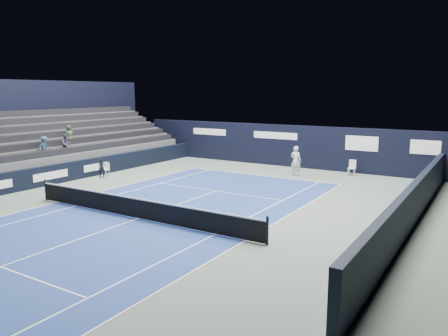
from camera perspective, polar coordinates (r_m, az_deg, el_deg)
The scene contains 13 objects.
ground at distance 21.37m, azimuth -7.52°, elevation -5.28°, with size 48.00×48.00×0.00m, color #57675D.
court_surface at distance 19.93m, azimuth -11.19°, elevation -6.50°, with size 10.97×23.77×0.01m, color navy.
enclosure_wall_right at distance 20.59m, azimuth 23.66°, elevation -4.05°, with size 0.30×22.00×1.80m, color black.
folding_chair_back_a at distance 30.69m, azimuth 16.41°, elevation 0.39°, with size 0.48×0.51×1.06m.
folding_chair_back_b at distance 31.04m, azimuth 16.37°, elevation 0.12°, with size 0.39×0.38×0.88m.
line_judge_chair at distance 30.38m, azimuth -15.12°, elevation -0.01°, with size 0.43×0.41×0.89m.
line_judge at distance 29.61m, azimuth -15.67°, elevation -0.05°, with size 0.46×0.30×1.26m, color black.
court_markings at distance 19.93m, azimuth -11.19°, elevation -6.49°, with size 11.03×23.83×0.00m.
tennis_net at distance 19.79m, azimuth -11.24°, elevation -5.10°, with size 12.90×0.10×1.10m.
back_sponsor_wall at distance 33.35m, azimuth 8.44°, elevation 2.90°, with size 26.00×0.63×3.10m.
side_barrier_left at distance 30.54m, azimuth -16.63°, elevation 0.14°, with size 0.33×22.00×1.20m.
spectator_stand at distance 33.88m, azimuth -19.71°, elevation 3.22°, with size 6.00×18.00×6.40m.
tennis_player at distance 29.68m, azimuth 9.35°, elevation 0.94°, with size 0.74×0.86×2.00m.
Camera 1 is at (13.18, -13.87, 5.58)m, focal length 35.00 mm.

